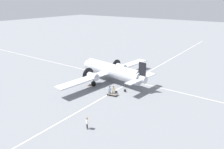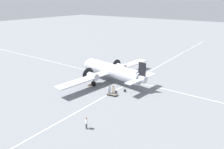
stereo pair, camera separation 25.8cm
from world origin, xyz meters
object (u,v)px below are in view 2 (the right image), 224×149
airliner_main (111,70)px  suitcase_upright_spare (125,91)px  crew_foreground (86,122)px  passenger_boarding (113,90)px  ramp_agent (109,89)px  traffic_cone (89,85)px  suitcase_near_door (116,92)px  baggage_cart (112,94)px

airliner_main → suitcase_upright_spare: size_ratio=46.97×
crew_foreground → passenger_boarding: bearing=132.4°
ramp_agent → traffic_cone: 6.04m
passenger_boarding → crew_foreground: bearing=94.9°
crew_foreground → traffic_cone: 15.40m
ramp_agent → passenger_boarding: bearing=145.6°
suitcase_upright_spare → suitcase_near_door: bearing=61.4°
airliner_main → ramp_agent: 7.06m
crew_foreground → suitcase_near_door: 12.25m
airliner_main → crew_foreground: size_ratio=14.47×
baggage_cart → traffic_cone: size_ratio=4.07×
crew_foreground → traffic_cone: (9.90, -11.77, -0.84)m
suitcase_upright_spare → baggage_cart: size_ratio=0.27×
crew_foreground → baggage_cart: crew_foreground is taller
crew_foreground → passenger_boarding: 11.44m
crew_foreground → traffic_cone: crew_foreground is taller
passenger_boarding → ramp_agent: passenger_boarding is taller
suitcase_upright_spare → traffic_cone: suitcase_upright_spare is taller
passenger_boarding → airliner_main: bearing=-62.5°
suitcase_upright_spare → baggage_cart: baggage_cart is taller
crew_foreground → baggage_cart: bearing=133.3°
airliner_main → suitcase_near_door: airliner_main is taller
suitcase_near_door → baggage_cart: (0.19, 1.02, -0.01)m
traffic_cone → airliner_main: bearing=-113.2°
airliner_main → baggage_cart: (-4.40, 5.58, -2.21)m
crew_foreground → baggage_cart: 11.33m
suitcase_upright_spare → baggage_cart: 2.86m
airliner_main → suitcase_near_door: size_ratio=42.26×
suitcase_near_door → ramp_agent: bearing=59.2°
ramp_agent → baggage_cart: ramp_agent is taller
suitcase_near_door → passenger_boarding: bearing=86.0°
suitcase_upright_spare → traffic_cone: 7.61m
crew_foreground → suitcase_upright_spare: crew_foreground is taller
crew_foreground → baggage_cart: (3.54, -10.73, -0.80)m
traffic_cone → suitcase_near_door: bearing=179.9°
crew_foreground → passenger_boarding: size_ratio=1.01×
suitcase_near_door → traffic_cone: (6.54, -0.02, -0.05)m
passenger_boarding → suitcase_near_door: bearing=-106.5°
ramp_agent → suitcase_upright_spare: size_ratio=3.14×
ramp_agent → suitcase_upright_spare: bearing=-179.2°
suitcase_near_door → crew_foreground: bearing=106.0°
passenger_boarding → baggage_cart: 0.84m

